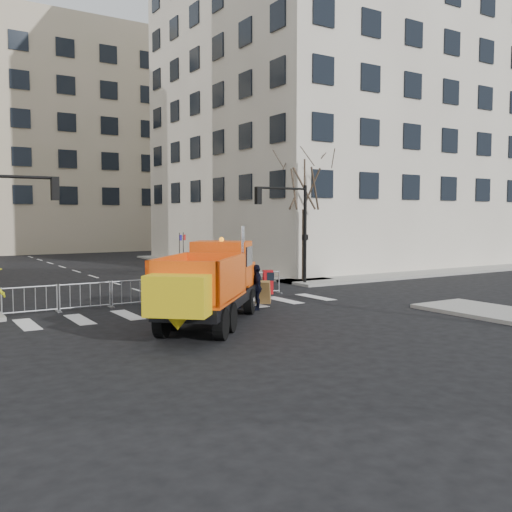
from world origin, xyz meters
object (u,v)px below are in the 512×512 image
cop_a (209,283)px  cop_c (256,287)px  plow_truck (209,282)px  newspaper_box (268,282)px  cop_b (238,284)px

cop_a → cop_c: size_ratio=0.89×
cop_a → cop_c: (0.59, -2.97, 0.10)m
plow_truck → newspaper_box: 7.31m
newspaper_box → cop_b: bearing=-120.6°
cop_b → newspaper_box: bearing=-155.8°
plow_truck → cop_b: size_ratio=4.05×
plow_truck → newspaper_box: (5.51, 4.73, -0.81)m
plow_truck → cop_c: (3.17, 1.99, -0.60)m
cop_a → cop_b: bearing=80.6°
cop_b → newspaper_box: (2.75, 1.93, -0.29)m
plow_truck → cop_b: (2.76, 2.80, -0.51)m
plow_truck → cop_c: plow_truck is taller
plow_truck → newspaper_box: size_ratio=7.31×
plow_truck → cop_b: bearing=-2.6°
cop_a → newspaper_box: bearing=161.3°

